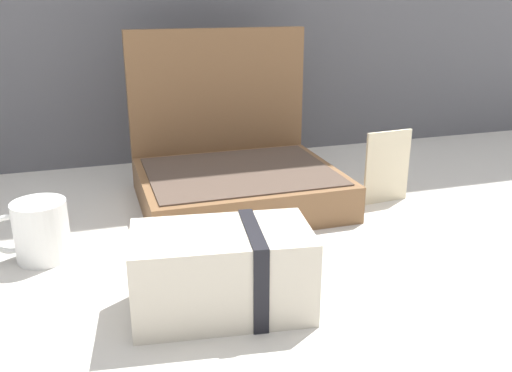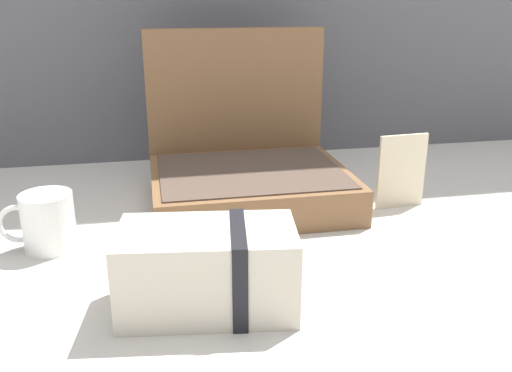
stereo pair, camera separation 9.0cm
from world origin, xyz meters
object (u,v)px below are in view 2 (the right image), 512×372
Objects in this scene: open_suitcase at (247,166)px; info_card_left at (402,171)px; coffee_mug at (47,222)px; cream_toiletry_bag at (210,269)px.

open_suitcase is 0.32m from info_card_left.
cream_toiletry_bag is at bearing -43.89° from coffee_mug.
open_suitcase reaches higher than coffee_mug.
coffee_mug is 0.83× the size of info_card_left.
open_suitcase reaches higher than info_card_left.
open_suitcase is at bearing 25.21° from coffee_mug.
open_suitcase is 0.43m from cream_toiletry_bag.
open_suitcase is 0.41m from coffee_mug.
cream_toiletry_bag reaches higher than coffee_mug.
cream_toiletry_bag is (-0.13, -0.41, -0.01)m from open_suitcase.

